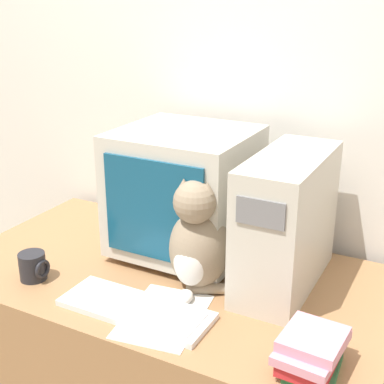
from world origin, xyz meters
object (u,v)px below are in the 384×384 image
object	(u,v)px
keyboard	(136,309)
mug	(33,266)
book_stack	(312,351)
cat	(198,242)
crt_monitor	(185,192)
pen	(102,285)
computer_tower	(287,221)

from	to	relation	value
keyboard	mug	world-z (taller)	mug
keyboard	book_stack	size ratio (longest dim) A/B	2.11
cat	mug	size ratio (longest dim) A/B	3.97
crt_monitor	pen	xyz separation A→B (m)	(-0.12, -0.33, -0.22)
book_stack	mug	xyz separation A→B (m)	(-0.91, 0.02, -0.01)
book_stack	mug	bearing A→B (deg)	178.96
computer_tower	book_stack	world-z (taller)	computer_tower
cat	book_stack	xyz separation A→B (m)	(0.42, -0.22, -0.10)
cat	mug	distance (m)	0.54
mug	cat	bearing A→B (deg)	22.57
computer_tower	book_stack	bearing A→B (deg)	-62.04
keyboard	cat	distance (m)	0.27
book_stack	computer_tower	bearing A→B (deg)	117.96
computer_tower	mug	size ratio (longest dim) A/B	5.24
computer_tower	keyboard	xyz separation A→B (m)	(-0.32, -0.36, -0.20)
cat	book_stack	size ratio (longest dim) A/B	1.68
keyboard	cat	bearing A→B (deg)	65.61
cat	mug	world-z (taller)	cat
crt_monitor	computer_tower	xyz separation A→B (m)	(0.37, -0.04, -0.02)
keyboard	book_stack	bearing A→B (deg)	-1.11
crt_monitor	cat	size ratio (longest dim) A/B	1.22
computer_tower	keyboard	world-z (taller)	computer_tower
cat	mug	xyz separation A→B (m)	(-0.49, -0.20, -0.11)
computer_tower	cat	distance (m)	0.28
book_stack	cat	bearing A→B (deg)	152.53
crt_monitor	mug	size ratio (longest dim) A/B	4.86
pen	computer_tower	bearing A→B (deg)	30.52
crt_monitor	pen	distance (m)	0.41
book_stack	pen	distance (m)	0.70
crt_monitor	keyboard	world-z (taller)	crt_monitor
keyboard	mug	bearing A→B (deg)	179.04
keyboard	pen	distance (m)	0.19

